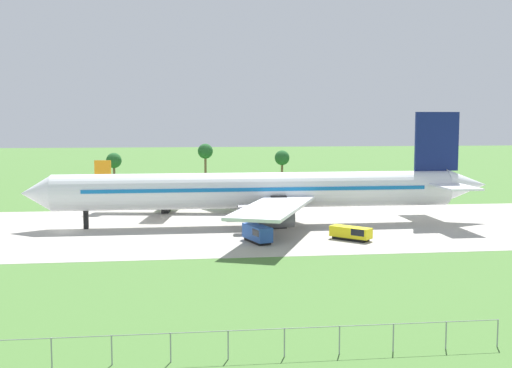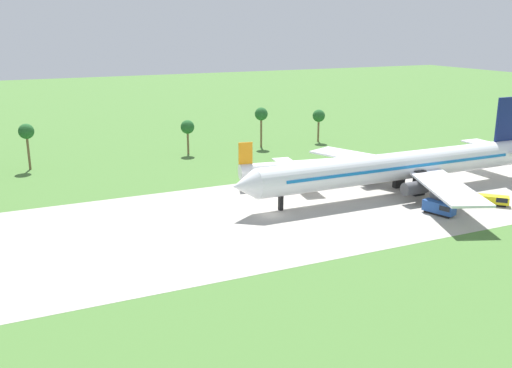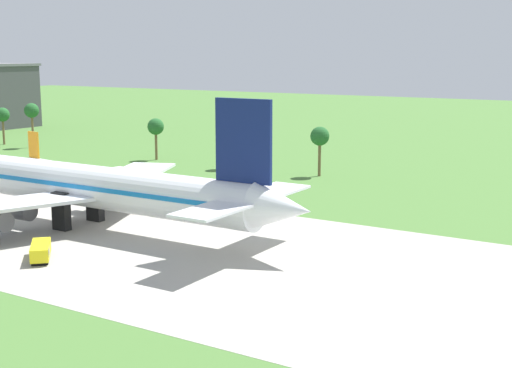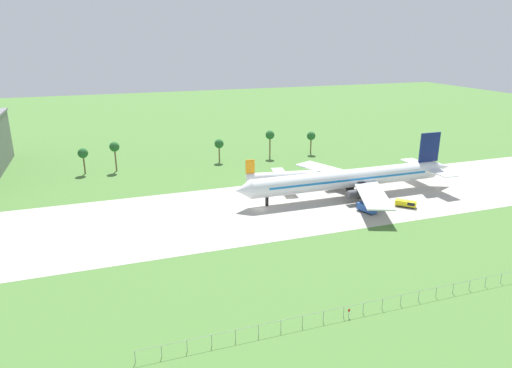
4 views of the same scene
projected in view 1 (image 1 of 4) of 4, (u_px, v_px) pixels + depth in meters
The scene contains 7 objects.
ground_plane at pixel (66, 231), 96.78m from camera, with size 600.00×600.00×0.00m, color #477233.
taxiway_strip at pixel (66, 231), 96.78m from camera, with size 320.00×44.00×0.02m.
jet_airliner at pixel (266, 190), 101.86m from camera, with size 74.52×51.32×18.05m.
regional_aircraft at pixel (165, 196), 115.82m from camera, with size 25.53×23.13×9.50m.
baggage_tug at pixel (352, 233), 89.44m from camera, with size 5.55×5.55×1.87m.
fuel_truck at pixel (258, 233), 87.62m from camera, with size 3.70×6.16×2.38m.
palm_tree_row at pixel (89, 158), 149.16m from camera, with size 93.81×3.60×11.15m.
Camera 1 is at (16.47, -98.43, 16.75)m, focal length 45.00 mm.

